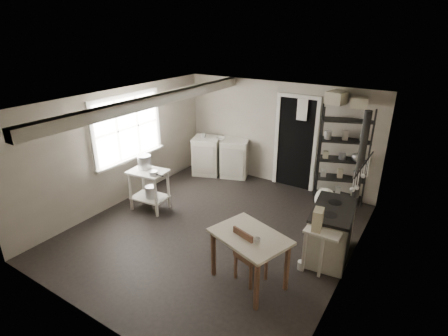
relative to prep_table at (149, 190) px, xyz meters
The scene contains 31 objects.
floor 1.58m from the prep_table, ahead, with size 5.00×5.00×0.00m, color black.
ceiling 2.44m from the prep_table, ahead, with size 5.00×5.00×0.00m, color silver.
wall_back 3.04m from the prep_table, 58.85° to the left, with size 4.50×0.02×2.30m, color #ABA191.
wall_front 3.00m from the prep_table, 58.35° to the right, with size 4.50×0.02×2.30m, color #ABA191.
wall_left 1.04m from the prep_table, behind, with size 0.02×5.00×2.30m, color #ABA191.
wall_right 3.85m from the prep_table, ahead, with size 0.02×5.00×2.30m, color #ABA191.
window 1.32m from the prep_table, 162.08° to the left, with size 0.12×1.76×1.28m, color silver, non-canonical shape.
doorway 3.24m from the prep_table, 51.62° to the left, with size 0.96×0.10×2.08m, color silver, non-canonical shape.
ceiling_beam 1.83m from the prep_table, ahead, with size 0.18×5.00×0.18m, color silver, non-canonical shape.
wallpaper_panel 3.84m from the prep_table, ahead, with size 0.01×5.00×2.30m, color #C0B49C, non-canonical shape.
utensil_rail 3.94m from the prep_table, ahead, with size 0.06×1.20×0.44m, color #B2B2B5, non-canonical shape.
prep_table is the anchor object (origin of this frame).
stockpot 0.56m from the prep_table, 154.29° to the left, with size 0.26×0.26×0.28m, color #B2B2B5.
saucepan 0.52m from the prep_table, 21.49° to the right, with size 0.17×0.17×0.09m, color #B2B2B5.
bucket 0.05m from the prep_table, 19.96° to the right, with size 0.21×0.21×0.23m, color #B2B2B5.
base_cabinets 2.22m from the prep_table, 83.98° to the left, with size 1.39×0.59×0.91m, color beige, non-canonical shape.
mixing_bowl 2.24m from the prep_table, 82.72° to the left, with size 0.29×0.29×0.07m, color silver.
counter_cup 2.13m from the prep_table, 94.36° to the left, with size 0.13×0.13×0.10m, color silver.
shelf_rack 3.86m from the prep_table, 37.35° to the left, with size 0.95×0.37×2.00m, color black, non-canonical shape.
shelf_jar 3.66m from the prep_table, 40.45° to the left, with size 0.08×0.08×0.18m, color silver.
storage_box_a 3.98m from the prep_table, 40.64° to the left, with size 0.34×0.30×0.23m, color beige.
storage_box_b 4.24m from the prep_table, 35.38° to the left, with size 0.30×0.28×0.19m, color beige.
stove 3.47m from the prep_table, ahead, with size 0.59×1.06×0.83m, color beige, non-canonical shape.
stovepipe 3.92m from the prep_table, 13.05° to the left, with size 0.11×0.11×1.38m, color black, non-canonical shape.
side_ledge 3.48m from the prep_table, ahead, with size 0.50×0.27×0.77m, color silver, non-canonical shape.
oats_box 3.44m from the prep_table, ahead, with size 0.12×0.21×0.31m, color beige.
work_table 2.81m from the prep_table, 17.33° to the right, with size 1.02×0.72×0.78m, color beige, non-canonical shape.
table_cup 3.04m from the prep_table, 18.62° to the right, with size 0.09×0.09×0.09m, color silver.
chair 2.79m from the prep_table, 16.01° to the right, with size 0.36×0.38×0.87m, color brown, non-canonical shape.
flour_sack 3.44m from the prep_table, 30.80° to the left, with size 0.41×0.35×0.49m, color white.
floor_crock 3.23m from the prep_table, ahead, with size 0.11×0.11×0.13m, color silver.
Camera 1 is at (3.01, -4.42, 3.41)m, focal length 28.00 mm.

